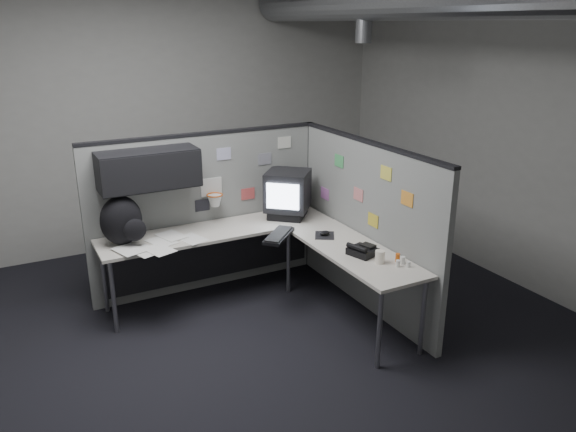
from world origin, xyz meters
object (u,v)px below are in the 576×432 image
monitor (288,193)px  phone (362,251)px  keyboard (279,235)px  backpack (123,221)px  desk (253,245)px

monitor → phone: 1.23m
monitor → keyboard: bearing=-129.8°
keyboard → phone: 0.84m
phone → backpack: backpack is taller
monitor → phone: bearing=-89.9°
phone → desk: bearing=117.4°
keyboard → phone: size_ratio=1.65×
backpack → keyboard: bearing=-33.9°
phone → monitor: bearing=87.0°
desk → monitor: size_ratio=3.92×
monitor → phone: size_ratio=2.19×
monitor → keyboard: monitor is taller
keyboard → phone: bearing=-56.8°
keyboard → monitor: bearing=55.1°
desk → monitor: monitor is taller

